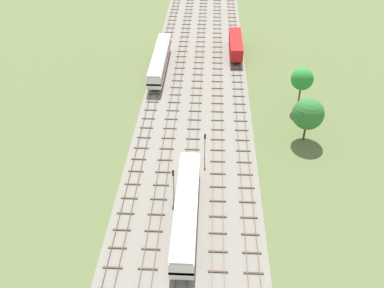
{
  "coord_description": "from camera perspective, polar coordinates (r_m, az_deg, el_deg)",
  "views": [
    {
      "loc": [
        2.59,
        -21.13,
        41.93
      ],
      "look_at": [
        0.0,
        34.06,
        1.5
      ],
      "focal_mm": 39.58,
      "sensor_mm": 36.0,
      "label": 1
    }
  ],
  "objects": [
    {
      "name": "track_centre_right",
      "position": [
        88.8,
        6.18,
        7.89
      ],
      "size": [
        2.4,
        126.0,
        0.29
      ],
      "color": "#47382D",
      "rests_on": "ground"
    },
    {
      "name": "track_centre_left",
      "position": [
        88.64,
        0.7,
        8.06
      ],
      "size": [
        2.4,
        126.0,
        0.29
      ],
      "color": "#47382D",
      "rests_on": "ground"
    },
    {
      "name": "lineside_tree_1",
      "position": [
        71.89,
        15.37,
        3.93
      ],
      "size": [
        5.27,
        5.27,
        7.71
      ],
      "color": "#4C331E",
      "rests_on": "ground"
    },
    {
      "name": "lineside_tree_0",
      "position": [
        80.25,
        14.62,
        8.46
      ],
      "size": [
        4.1,
        4.1,
        8.18
      ],
      "color": "#4C331E",
      "rests_on": "ground"
    },
    {
      "name": "passenger_coach_far_left_near",
      "position": [
        93.9,
        -4.37,
        11.33
      ],
      "size": [
        2.96,
        22.0,
        3.8
      ],
      "color": "white",
      "rests_on": "ground"
    },
    {
      "name": "ground_plane",
      "position": [
        87.83,
        0.68,
        7.67
      ],
      "size": [
        480.0,
        480.0,
        0.0
      ],
      "primitive_type": "plane",
      "color": "#5B6B3D"
    },
    {
      "name": "signal_post_nearest",
      "position": [
        59.19,
        -2.53,
        -4.78
      ],
      "size": [
        0.28,
        0.47,
        4.92
      ],
      "color": "gray",
      "rests_on": "ground"
    },
    {
      "name": "freight_boxcar_centre_right_mid",
      "position": [
        102.01,
        5.91,
        13.23
      ],
      "size": [
        2.87,
        14.0,
        3.6
      ],
      "color": "red",
      "rests_on": "ground"
    },
    {
      "name": "diesel_railcar_centre_left_nearest",
      "position": [
        55.8,
        -0.77,
        -8.63
      ],
      "size": [
        2.96,
        20.5,
        3.8
      ],
      "color": "white",
      "rests_on": "ground"
    },
    {
      "name": "track_left",
      "position": [
        88.87,
        -2.03,
        8.11
      ],
      "size": [
        2.4,
        126.0,
        0.29
      ],
      "color": "#47382D",
      "rests_on": "ground"
    },
    {
      "name": "ballast_bed",
      "position": [
        87.83,
        0.68,
        7.67
      ],
      "size": [
        20.81,
        176.0,
        0.01
      ],
      "primitive_type": "cube",
      "color": "gray",
      "rests_on": "ground"
    },
    {
      "name": "track_far_left",
      "position": [
        89.29,
        -4.75,
        8.15
      ],
      "size": [
        2.4,
        126.0,
        0.29
      ],
      "color": "#47382D",
      "rests_on": "ground"
    },
    {
      "name": "signal_post_near",
      "position": [
        65.81,
        1.75,
        0.14
      ],
      "size": [
        0.28,
        0.47,
        5.03
      ],
      "color": "gray",
      "rests_on": "ground"
    },
    {
      "name": "track_centre",
      "position": [
        88.62,
        3.45,
        7.98
      ],
      "size": [
        2.4,
        126.0,
        0.29
      ],
      "color": "#47382D",
      "rests_on": "ground"
    }
  ]
}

